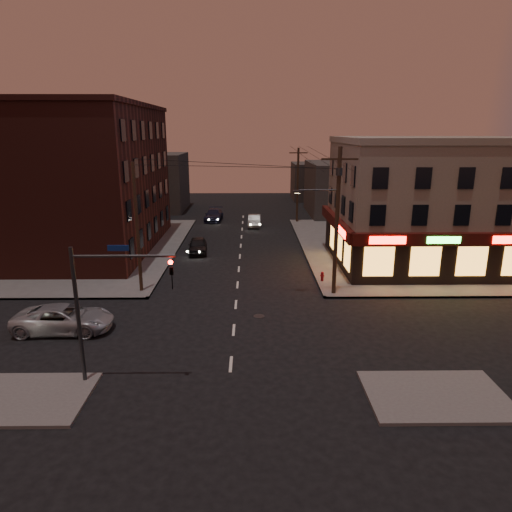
{
  "coord_description": "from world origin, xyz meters",
  "views": [
    {
      "loc": [
        1.0,
        -24.29,
        11.13
      ],
      "look_at": [
        1.34,
        4.51,
        3.2
      ],
      "focal_mm": 32.0,
      "sensor_mm": 36.0,
      "label": 1
    }
  ],
  "objects_px": {
    "suv_cross": "(64,319)",
    "sedan_far": "(214,215)",
    "sedan_mid": "(254,221)",
    "fire_hydrant": "(322,276)",
    "sedan_near": "(198,245)"
  },
  "relations": [
    {
      "from": "suv_cross",
      "to": "sedan_mid",
      "type": "xyz_separation_m",
      "value": [
        11.16,
        29.66,
        -0.07
      ]
    },
    {
      "from": "suv_cross",
      "to": "fire_hydrant",
      "type": "relative_size",
      "value": 7.58
    },
    {
      "from": "suv_cross",
      "to": "sedan_near",
      "type": "relative_size",
      "value": 1.31
    },
    {
      "from": "suv_cross",
      "to": "sedan_far",
      "type": "relative_size",
      "value": 1.08
    },
    {
      "from": "sedan_mid",
      "to": "sedan_far",
      "type": "distance_m",
      "value": 6.29
    },
    {
      "from": "suv_cross",
      "to": "sedan_mid",
      "type": "bearing_deg",
      "value": -21.07
    },
    {
      "from": "sedan_near",
      "to": "sedan_mid",
      "type": "height_order",
      "value": "sedan_near"
    },
    {
      "from": "fire_hydrant",
      "to": "suv_cross",
      "type": "bearing_deg",
      "value": -152.26
    },
    {
      "from": "sedan_mid",
      "to": "fire_hydrant",
      "type": "height_order",
      "value": "sedan_mid"
    },
    {
      "from": "sedan_far",
      "to": "fire_hydrant",
      "type": "bearing_deg",
      "value": -65.03
    },
    {
      "from": "suv_cross",
      "to": "fire_hydrant",
      "type": "distance_m",
      "value": 18.19
    },
    {
      "from": "sedan_mid",
      "to": "suv_cross",
      "type": "bearing_deg",
      "value": -108.67
    },
    {
      "from": "sedan_near",
      "to": "suv_cross",
      "type": "bearing_deg",
      "value": -113.14
    },
    {
      "from": "sedan_near",
      "to": "sedan_mid",
      "type": "bearing_deg",
      "value": 61.24
    },
    {
      "from": "suv_cross",
      "to": "sedan_mid",
      "type": "relative_size",
      "value": 1.31
    }
  ]
}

